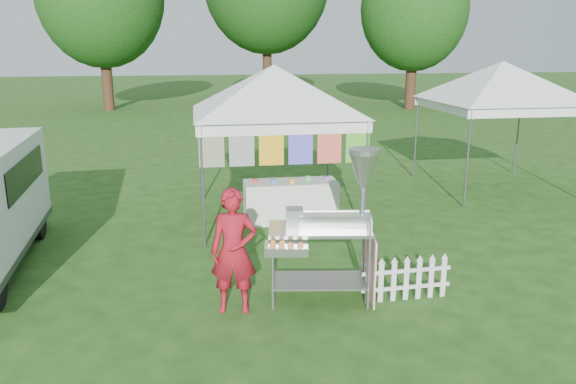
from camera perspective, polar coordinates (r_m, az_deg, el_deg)
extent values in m
plane|color=#1F4112|center=(8.03, 2.21, -9.97)|extent=(120.00, 120.00, 0.00)
cylinder|color=#59595E|center=(9.51, -8.67, 0.53)|extent=(0.04, 0.04, 2.10)
cylinder|color=#59595E|center=(9.94, 7.91, 1.18)|extent=(0.04, 0.04, 2.10)
cylinder|color=#59595E|center=(12.28, -8.90, 3.72)|extent=(0.04, 0.04, 2.10)
cylinder|color=#59595E|center=(12.62, 4.13, 4.16)|extent=(0.04, 0.04, 2.10)
cube|color=white|center=(9.44, -0.20, 6.48)|extent=(3.00, 0.03, 0.22)
cube|color=white|center=(12.23, -2.34, 8.35)|extent=(3.00, 0.03, 0.22)
pyramid|color=white|center=(10.75, -1.44, 12.83)|extent=(4.24, 4.24, 0.90)
cylinder|color=#59595E|center=(9.43, -0.20, 6.96)|extent=(3.00, 0.03, 0.03)
cube|color=#E3AD0B|center=(9.37, -7.79, 4.61)|extent=(0.42, 0.01, 0.70)
cube|color=#36CDAF|center=(9.39, -4.73, 4.72)|extent=(0.42, 0.01, 0.70)
cube|color=#EC591A|center=(9.45, -1.70, 4.82)|extent=(0.42, 0.01, 0.70)
cube|color=purple|center=(9.53, 1.29, 4.90)|extent=(0.42, 0.01, 0.70)
cube|color=#BD1760|center=(9.63, 4.23, 4.97)|extent=(0.42, 0.01, 0.70)
cube|color=#189123|center=(9.76, 7.10, 5.03)|extent=(0.42, 0.01, 0.70)
cylinder|color=#59595E|center=(12.30, 17.78, 3.21)|extent=(0.04, 0.04, 2.10)
cylinder|color=#59595E|center=(14.84, 12.86, 5.41)|extent=(0.04, 0.04, 2.10)
cylinder|color=#59595E|center=(16.12, 22.30, 5.40)|extent=(0.04, 0.04, 2.10)
cube|color=white|center=(12.87, 23.80, 7.44)|extent=(3.00, 0.03, 0.22)
cube|color=white|center=(15.32, 18.05, 8.93)|extent=(3.00, 0.03, 0.22)
pyramid|color=white|center=(14.02, 21.06, 12.31)|extent=(4.24, 4.24, 0.90)
cylinder|color=#59595E|center=(12.86, 23.84, 7.79)|extent=(3.00, 0.03, 0.03)
cylinder|color=#331F12|center=(31.50, -17.95, 11.50)|extent=(0.56, 0.56, 3.96)
cylinder|color=#331F12|center=(35.44, -2.13, 13.17)|extent=(0.56, 0.56, 4.84)
cylinder|color=#331F12|center=(31.37, 12.39, 11.45)|extent=(0.56, 0.56, 3.52)
ellipsoid|color=#255918|center=(31.38, 12.75, 17.73)|extent=(5.60, 5.60, 6.44)
cylinder|color=gray|center=(7.29, -1.56, -8.28)|extent=(0.05, 0.05, 1.01)
cylinder|color=gray|center=(7.38, 8.22, -8.15)|extent=(0.05, 0.05, 1.01)
cylinder|color=gray|center=(7.82, -1.50, -6.65)|extent=(0.05, 0.05, 1.01)
cylinder|color=gray|center=(7.90, 7.60, -6.55)|extent=(0.05, 0.05, 1.01)
cube|color=gray|center=(7.66, 3.19, -8.96)|extent=(1.36, 0.82, 0.02)
cube|color=#B7B7BC|center=(7.40, 3.27, -3.79)|extent=(1.43, 0.87, 0.04)
cube|color=#B7B7BC|center=(7.43, 4.80, -2.87)|extent=(0.98, 0.42, 0.17)
cube|color=gray|center=(7.39, 0.66, -2.60)|extent=(0.26, 0.28, 0.25)
cylinder|color=gray|center=(7.37, 7.63, 0.10)|extent=(0.06, 0.06, 1.01)
cone|color=#B7B7BC|center=(7.30, 7.71, 2.23)|extent=(0.46, 0.46, 0.45)
cylinder|color=#B7B7BC|center=(7.25, 7.77, 4.12)|extent=(0.48, 0.48, 0.07)
cube|color=#B7B7BC|center=(7.02, -0.18, -5.78)|extent=(0.58, 0.41, 0.11)
cube|color=#F5A6A5|center=(7.65, 8.35, -7.32)|extent=(0.15, 0.83, 0.91)
cube|color=white|center=(7.13, 8.40, -3.51)|extent=(0.04, 0.16, 0.20)
imported|color=maroon|center=(7.19, -5.53, -6.01)|extent=(0.65, 0.48, 1.63)
cube|color=black|center=(9.81, -25.07, 1.77)|extent=(0.17, 2.46, 0.49)
cylinder|color=black|center=(10.95, -24.13, -2.78)|extent=(0.23, 0.62, 0.61)
cube|color=silver|center=(7.62, 8.13, -9.20)|extent=(0.07, 0.02, 0.56)
cube|color=silver|center=(7.68, 9.41, -9.07)|extent=(0.07, 0.02, 0.56)
cube|color=silver|center=(7.74, 10.67, -8.93)|extent=(0.07, 0.02, 0.56)
cube|color=silver|center=(7.81, 11.92, -8.79)|extent=(0.07, 0.02, 0.56)
cube|color=silver|center=(7.88, 13.14, -8.64)|extent=(0.07, 0.02, 0.56)
cube|color=silver|center=(7.95, 14.33, -8.50)|extent=(0.07, 0.02, 0.56)
cube|color=silver|center=(8.03, 15.51, -8.35)|extent=(0.07, 0.02, 0.56)
cube|color=silver|center=(7.85, 11.88, -9.46)|extent=(1.26, 0.07, 0.05)
cube|color=silver|center=(7.75, 11.97, -7.84)|extent=(1.26, 0.07, 0.05)
cube|color=white|center=(10.98, 0.27, -0.91)|extent=(1.80, 0.70, 0.79)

